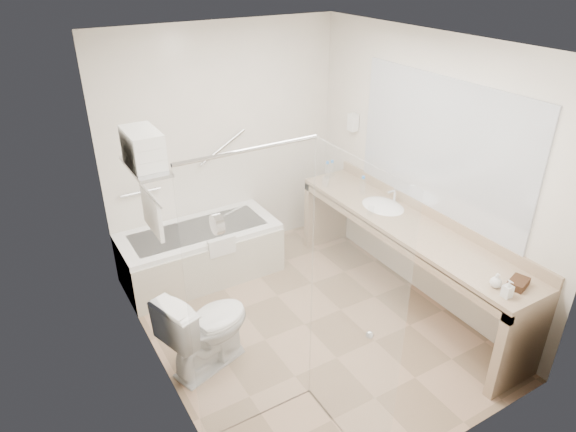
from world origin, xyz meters
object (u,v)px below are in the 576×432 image
amenity_basket (518,283)px  water_bottle_left (363,186)px  vanity_counter (406,243)px  bathtub (201,253)px  toilet (207,328)px

amenity_basket → water_bottle_left: 1.89m
vanity_counter → water_bottle_left: 0.79m
bathtub → toilet: bearing=-109.8°
vanity_counter → amenity_basket: 1.18m
amenity_basket → vanity_counter: bearing=91.1°
toilet → water_bottle_left: size_ratio=3.90×
bathtub → amenity_basket: amenity_basket is taller
bathtub → vanity_counter: 2.09m
vanity_counter → toilet: size_ratio=3.51×
toilet → amenity_basket: size_ratio=4.37×
bathtub → vanity_counter: (1.52, -1.39, 0.36)m
bathtub → water_bottle_left: size_ratio=8.11×
bathtub → vanity_counter: size_ratio=0.59×
vanity_counter → amenity_basket: bearing=-88.9°
toilet → amenity_basket: bearing=-141.1°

